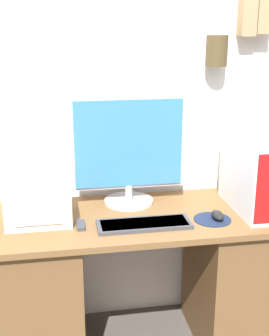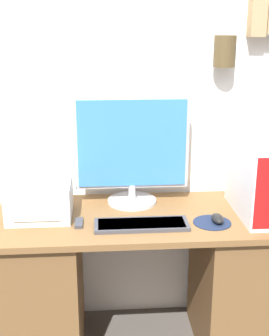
{
  "view_description": "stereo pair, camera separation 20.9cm",
  "coord_description": "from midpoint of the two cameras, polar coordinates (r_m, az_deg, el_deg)",
  "views": [
    {
      "loc": [
        -0.4,
        -1.78,
        1.68
      ],
      "look_at": [
        -0.03,
        0.31,
        1.01
      ],
      "focal_mm": 50.0,
      "sensor_mm": 36.0,
      "label": 1
    },
    {
      "loc": [
        -0.19,
        -1.81,
        1.68
      ],
      "look_at": [
        -0.03,
        0.31,
        1.01
      ],
      "focal_mm": 50.0,
      "sensor_mm": 36.0,
      "label": 2
    }
  ],
  "objects": [
    {
      "name": "desk",
      "position": [
        2.48,
        3.2,
        -13.68
      ],
      "size": [
        1.44,
        0.62,
        0.77
      ],
      "color": "brown",
      "rests_on": "ground_plane"
    },
    {
      "name": "monitor",
      "position": [
        2.38,
        2.18,
        2.35
      ],
      "size": [
        0.58,
        0.26,
        0.56
      ],
      "color": "#B7B7BC",
      "rests_on": "desk"
    },
    {
      "name": "mousepad",
      "position": [
        2.28,
        12.06,
        -6.57
      ],
      "size": [
        0.18,
        0.18,
        0.0
      ],
      "color": "#19233D",
      "rests_on": "desk"
    },
    {
      "name": "mouse",
      "position": [
        2.27,
        12.71,
        -6.08
      ],
      "size": [
        0.05,
        0.1,
        0.04
      ],
      "color": "black",
      "rests_on": "mousepad"
    },
    {
      "name": "remote_control",
      "position": [
        2.21,
        -4.12,
        -6.75
      ],
      "size": [
        0.04,
        0.1,
        0.02
      ],
      "color": "#38383D",
      "rests_on": "desk"
    },
    {
      "name": "wall_back",
      "position": [
        2.51,
        2.47,
        10.14
      ],
      "size": [
        6.4,
        0.16,
        2.7
      ],
      "color": "white",
      "rests_on": "ground_plane"
    },
    {
      "name": "printer",
      "position": [
        2.3,
        -8.94,
        -3.88
      ],
      "size": [
        0.31,
        0.28,
        0.17
      ],
      "color": "beige",
      "rests_on": "desk"
    },
    {
      "name": "keyboard",
      "position": [
        2.19,
        3.6,
        -6.93
      ],
      "size": [
        0.44,
        0.15,
        0.02
      ],
      "color": "#3D3D42",
      "rests_on": "desk"
    },
    {
      "name": "computer_tower",
      "position": [
        2.37,
        17.01,
        -1.22
      ],
      "size": [
        0.17,
        0.45,
        0.37
      ],
      "color": "white",
      "rests_on": "desk"
    }
  ]
}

